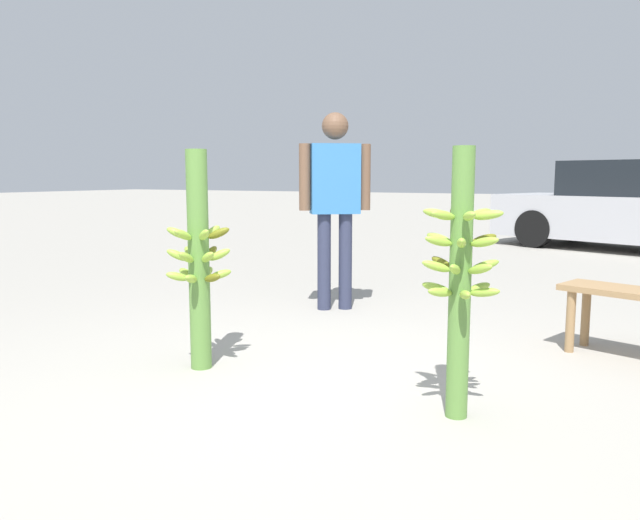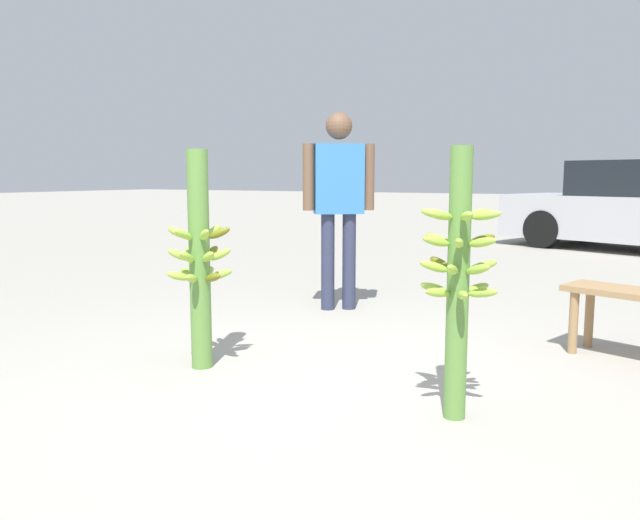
# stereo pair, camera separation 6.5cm
# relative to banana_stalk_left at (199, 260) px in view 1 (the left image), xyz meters

# --- Properties ---
(ground_plane) EXTENTS (80.00, 80.00, 0.00)m
(ground_plane) POSITION_rel_banana_stalk_left_xyz_m (0.88, -0.12, -0.68)
(ground_plane) COLOR #9E998E
(banana_stalk_left) EXTENTS (0.41, 0.41, 1.35)m
(banana_stalk_left) POSITION_rel_banana_stalk_left_xyz_m (0.00, 0.00, 0.00)
(banana_stalk_left) COLOR #5B8C3D
(banana_stalk_left) RESTS_ON ground_plane
(banana_stalk_center) EXTENTS (0.40, 0.39, 1.33)m
(banana_stalk_center) POSITION_rel_banana_stalk_left_xyz_m (1.63, -0.05, 0.03)
(banana_stalk_center) COLOR #5B8C3D
(banana_stalk_center) RESTS_ON ground_plane
(vendor_person) EXTENTS (0.58, 0.45, 1.74)m
(vendor_person) POSITION_rel_banana_stalk_left_xyz_m (-0.03, 1.95, 0.36)
(vendor_person) COLOR #2D334C
(vendor_person) RESTS_ON ground_plane
(parked_car) EXTENTS (4.56, 3.01, 1.43)m
(parked_car) POSITION_rel_banana_stalk_left_xyz_m (2.30, 8.15, 0.01)
(parked_car) COLOR #B7B7BC
(parked_car) RESTS_ON ground_plane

